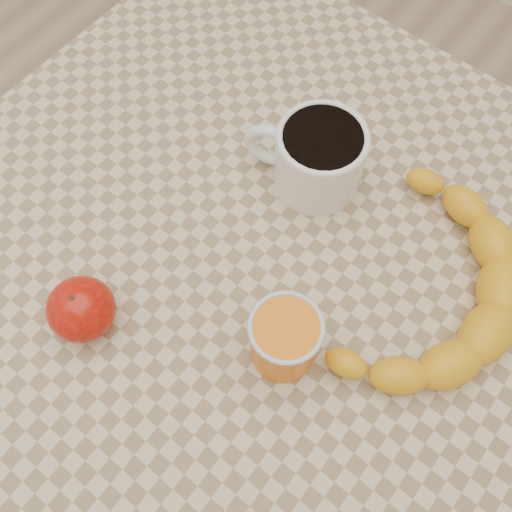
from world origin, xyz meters
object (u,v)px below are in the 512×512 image
Objects in this scene: coffee_mug at (317,156)px; apple at (81,309)px; table at (256,292)px; banana at (431,288)px; orange_juice_glass at (284,339)px.

apple is (-0.08, -0.29, -0.01)m from coffee_mug.
coffee_mug is (-0.01, 0.13, 0.13)m from table.
apple is at bearing -106.14° from coffee_mug.
table is 5.33× the size of coffee_mug.
coffee_mug reaches higher than banana.
coffee_mug reaches higher than table.
orange_juice_glass is at bearing 28.52° from apple.
coffee_mug is 0.21m from orange_juice_glass.
coffee_mug is 1.82× the size of orange_juice_glass.
apple is 0.36m from banana.
table is 9.71× the size of orange_juice_glass.
orange_juice_glass is at bearing -62.80° from coffee_mug.
table is 0.16m from orange_juice_glass.
coffee_mug reaches higher than orange_juice_glass.
banana is (0.08, 0.14, -0.02)m from orange_juice_glass.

